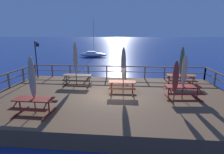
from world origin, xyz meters
TOP-DOWN VIEW (x-y plane):
  - ground_plane at (0.00, 0.00)m, footprint 600.00×600.00m
  - wooden_deck at (0.00, 0.00)m, footprint 15.37×9.56m
  - railing_waterside_far at (-0.00, 4.63)m, footprint 15.17×0.10m
  - picnic_table_mid_centre at (-2.79, 2.18)m, footprint 2.22×1.47m
  - picnic_table_back_right at (5.08, 2.83)m, footprint 2.18×1.47m
  - picnic_table_back_left at (4.40, -0.21)m, footprint 2.22×1.58m
  - picnic_table_mid_right at (-3.44, -3.15)m, footprint 1.89×1.45m
  - picnic_table_mid_left at (0.69, 0.52)m, footprint 1.76×1.40m
  - patio_umbrella_tall_mid_left at (-2.86, 2.11)m, footprint 0.32×0.32m
  - patio_umbrella_tall_back_right at (5.03, 2.79)m, footprint 0.32×0.32m
  - patio_umbrella_tall_mid_right at (4.34, -0.28)m, footprint 0.32×0.32m
  - patio_umbrella_tall_back_left at (-3.43, -3.08)m, footprint 0.32×0.32m
  - patio_umbrella_short_front at (0.76, 0.45)m, footprint 0.32×0.32m
  - patio_umbrella_tall_front at (3.59, -1.39)m, footprint 0.32×0.32m
  - lamp_post_hooked at (-6.84, 3.95)m, footprint 0.56×0.51m
  - sailboat_distant at (-6.39, 25.84)m, footprint 6.19×2.58m

SIDE VIEW (x-z plane):
  - ground_plane at x=0.00m, z-range 0.00..0.00m
  - wooden_deck at x=0.00m, z-range 0.00..0.78m
  - sailboat_distant at x=-6.39m, z-range -3.35..4.37m
  - picnic_table_mid_left at x=0.69m, z-range 0.94..1.72m
  - picnic_table_mid_right at x=-3.44m, z-range 0.95..1.72m
  - picnic_table_back_left at x=4.40m, z-range 0.95..1.73m
  - picnic_table_back_right at x=5.08m, z-range 0.95..1.73m
  - picnic_table_mid_centre at x=-2.79m, z-range 0.96..1.73m
  - railing_waterside_far at x=0.00m, z-range 0.98..2.07m
  - patio_umbrella_tall_front at x=3.59m, z-range 1.11..3.58m
  - patio_umbrella_tall_mid_right at x=4.34m, z-range 1.14..3.77m
  - patio_umbrella_tall_back_left at x=-3.43m, z-range 1.16..3.97m
  - patio_umbrella_tall_back_right at x=5.03m, z-range 1.17..4.06m
  - patio_umbrella_short_front at x=0.76m, z-range 1.19..4.19m
  - patio_umbrella_tall_mid_left at x=-2.86m, z-range 1.22..4.46m
  - lamp_post_hooked at x=-6.84m, z-range 1.29..4.49m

